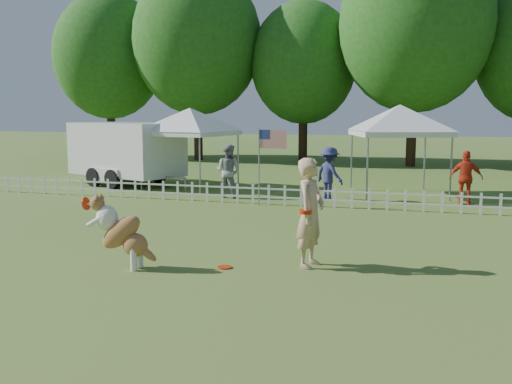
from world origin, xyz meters
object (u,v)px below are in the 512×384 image
Objects in this scene: frisbee_on_turf at (225,267)px; canopy_tent_right at (398,151)px; canopy_tent_left at (190,149)px; flag_pole at (259,167)px; dog at (122,232)px; spectator_a at (228,171)px; cargo_trailer at (126,153)px; handler at (311,213)px; spectator_c at (466,178)px; spectator_b at (329,174)px.

canopy_tent_right is (2.50, 10.23, 1.47)m from frisbee_on_turf.
flag_pole is at bearing -29.47° from canopy_tent_left.
dog is 0.57× the size of flag_pole.
spectator_a reaches higher than dog.
cargo_trailer is (-10.15, -0.08, -0.27)m from canopy_tent_right.
handler is 1.21× the size of spectator_c.
spectator_c is (6.32, 9.25, 0.16)m from dog.
frisbee_on_turf is 10.63m from canopy_tent_right.
frisbee_on_turf is at bearing 121.04° from handler.
spectator_c is at bearing -167.42° from spectator_a.
spectator_c is (7.35, 0.66, -0.06)m from spectator_a.
canopy_tent_right reaches higher than flag_pole.
spectator_b is at bearing 9.22° from cargo_trailer.
dog is at bearing -40.00° from cargo_trailer.
canopy_tent_left reaches higher than spectator_a.
spectator_b is (-0.96, 7.90, -0.14)m from handler.
spectator_a is (-1.42, 1.26, -0.28)m from flag_pole.
canopy_tent_right reaches higher than spectator_c.
dog is 11.59m from canopy_tent_right.
spectator_b is at bearing 75.88° from dog.
cargo_trailer is at bearing 162.53° from canopy_tent_right.
dog is 4.97× the size of frisbee_on_turf.
canopy_tent_left is at bearing -4.64° from spectator_c.
canopy_tent_right reaches higher than dog.
canopy_tent_right is at bearing -150.32° from spectator_a.
spectator_a is at bearing 44.77° from spectator_b.
canopy_tent_left is 2.78m from cargo_trailer.
handler is at bearing -25.49° from cargo_trailer.
canopy_tent_left is 7.40m from canopy_tent_right.
frisbee_on_turf is at bearing -51.81° from canopy_tent_left.
dog is 10.95m from canopy_tent_left.
canopy_tent_right is 5.74m from spectator_a.
spectator_b is (2.24, 8.97, 0.19)m from dog.
frisbee_on_turf is at bearing 16.52° from dog.
cargo_trailer reaches higher than flag_pole.
frisbee_on_turf is 8.50m from spectator_b.
spectator_b is (0.49, 8.45, 0.83)m from frisbee_on_turf.
dog is 8.66m from spectator_a.
dog is 0.46× the size of canopy_tent_left.
frisbee_on_turf is 9.89m from spectator_c.
frisbee_on_turf is 0.09× the size of canopy_tent_left.
dog is at bearing 104.31° from spectator_a.
canopy_tent_right is at bearing 3.97° from handler.
handler is 11.33m from canopy_tent_left.
cargo_trailer is 12.31m from spectator_c.
spectator_c is (9.46, -1.20, -0.62)m from canopy_tent_left.
canopy_tent_left is 9.56m from spectator_c.
handler is 0.85× the size of flag_pole.
cargo_trailer is at bearing 53.65° from handler.
handler is at bearing -67.71° from flag_pole.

